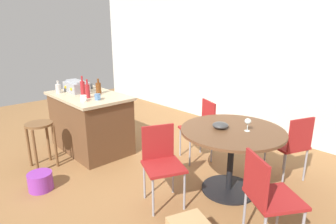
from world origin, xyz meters
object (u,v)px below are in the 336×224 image
dining_table (232,144)px  bottle_3 (88,91)px  bottle_0 (83,88)px  folding_chair_near (201,126)px  plastic_bucket (40,181)px  wooden_stool (40,134)px  toolbox (77,86)px  cup_1 (98,97)px  bottle_1 (99,88)px  cup_0 (84,98)px  wine_glass (248,122)px  kitchen_island (90,122)px  serving_bowl (220,125)px  bottle_2 (58,88)px  cup_2 (90,86)px  folding_chair_far (162,159)px  folding_chair_left (267,194)px  folding_chair_right (291,143)px

dining_table → bottle_3: 2.16m
bottle_0 → folding_chair_near: bearing=37.6°
bottle_0 → plastic_bucket: (0.67, -0.96, -0.89)m
wooden_stool → toolbox: toolbox is taller
bottle_0 → cup_1: bearing=2.9°
bottle_3 → plastic_bucket: bottle_3 is taller
bottle_1 → bottle_0: bearing=-102.2°
folding_chair_near → cup_0: bearing=-130.8°
wine_glass → wooden_stool: bearing=-147.1°
kitchen_island → bottle_0: size_ratio=4.56×
cup_0 → serving_bowl: 1.91m
dining_table → bottle_2: (-2.60, -0.87, 0.37)m
bottle_2 → folding_chair_near: bearing=35.4°
cup_1 → cup_2: (-0.80, 0.31, -0.00)m
bottle_0 → serving_bowl: (2.08, 0.60, -0.20)m
bottle_3 → cup_0: (0.14, -0.14, -0.06)m
folding_chair_near → cup_0: 1.68m
wooden_stool → dining_table: (2.10, 1.38, 0.12)m
folding_chair_far → cup_0: size_ratio=6.84×
wooden_stool → cup_2: bearing=115.5°
cup_2 → wine_glass: size_ratio=0.81×
dining_table → folding_chair_left: bearing=-36.3°
bottle_1 → cup_0: size_ratio=1.87×
folding_chair_near → folding_chair_left: folding_chair_left is taller
toolbox → plastic_bucket: bearing=-45.9°
folding_chair_right → bottle_0: 2.96m
folding_chair_right → plastic_bucket: size_ratio=3.01×
dining_table → bottle_2: size_ratio=6.04×
toolbox → bottle_2: bottle_2 is taller
dining_table → bottle_2: bearing=-161.5°
serving_bowl → bottle_0: bearing=-164.0°
bottle_3 → cup_0: size_ratio=2.18×
bottle_3 → folding_chair_far: bearing=-0.9°
bottle_1 → cup_1: (0.34, -0.21, -0.05)m
bottle_0 → wooden_stool: bearing=-82.5°
bottle_3 → wine_glass: 2.28m
folding_chair_far → cup_2: cup_2 is taller
folding_chair_left → folding_chair_near: bearing=148.5°
bottle_1 → bottle_3: (0.14, -0.25, 0.01)m
toolbox → bottle_2: (-0.10, -0.25, -0.01)m
bottle_3 → serving_bowl: bottle_3 is taller
kitchen_island → bottle_3: bearing=-27.0°
plastic_bucket → cup_0: bearing=113.0°
dining_table → serving_bowl: (-0.12, -0.07, 0.21)m
dining_table → folding_chair_near: folding_chair_near is taller
folding_chair_near → cup_2: size_ratio=7.39×
plastic_bucket → cup_1: bearing=105.7°
folding_chair_left → wooden_stool: bearing=-163.6°
folding_chair_right → dining_table: bearing=-115.7°
folding_chair_near → folding_chair_left: size_ratio=0.98×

